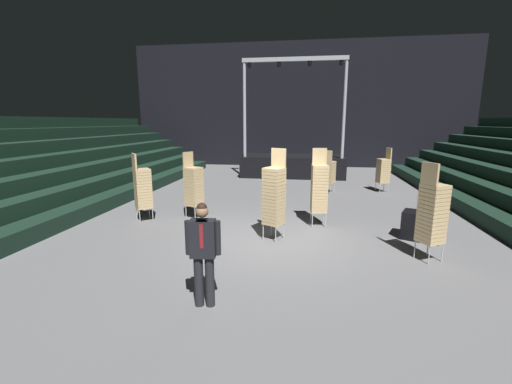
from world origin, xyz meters
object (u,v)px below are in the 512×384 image
at_px(chair_stack_rear_right, 194,185).
at_px(equipment_road_case, 421,226).
at_px(man_with_tie, 203,249).
at_px(chair_stack_mid_right, 274,195).
at_px(chair_stack_front_right, 143,187).
at_px(chair_stack_mid_centre, 329,171).
at_px(stage_riser, 293,164).
at_px(chair_stack_front_left, 319,188).
at_px(chair_stack_mid_left, 383,170).
at_px(chair_stack_rear_left, 432,212).

relative_size(chair_stack_rear_right, equipment_road_case, 2.28).
bearing_deg(man_with_tie, equipment_road_case, -145.49).
distance_m(chair_stack_mid_right, chair_stack_rear_right, 3.09).
height_order(chair_stack_front_right, chair_stack_rear_right, same).
bearing_deg(chair_stack_mid_centre, stage_riser, 140.50).
bearing_deg(chair_stack_front_left, stage_riser, -89.06).
xyz_separation_m(stage_riser, chair_stack_mid_left, (4.00, -3.80, 0.26)).
bearing_deg(equipment_road_case, chair_stack_mid_left, 87.52).
bearing_deg(chair_stack_mid_right, man_with_tie, 104.44).
distance_m(stage_riser, chair_stack_rear_right, 9.28).
bearing_deg(chair_stack_mid_right, equipment_road_case, -144.44).
height_order(chair_stack_mid_left, equipment_road_case, chair_stack_mid_left).
distance_m(chair_stack_mid_left, chair_stack_rear_left, 7.51).
relative_size(chair_stack_front_left, chair_stack_mid_left, 1.18).
distance_m(chair_stack_mid_right, chair_stack_mid_centre, 6.40).
distance_m(chair_stack_mid_left, equipment_road_case, 6.16).
relative_size(chair_stack_front_left, chair_stack_rear_left, 1.04).
bearing_deg(chair_stack_mid_right, chair_stack_rear_right, -3.38).
relative_size(man_with_tie, chair_stack_front_right, 0.84).
height_order(chair_stack_mid_left, chair_stack_mid_right, chair_stack_mid_right).
relative_size(chair_stack_front_right, chair_stack_mid_right, 0.89).
xyz_separation_m(chair_stack_front_left, chair_stack_mid_right, (-1.15, -1.38, 0.04)).
xyz_separation_m(stage_riser, chair_stack_mid_right, (0.02, -10.46, 0.47)).
relative_size(chair_stack_front_right, equipment_road_case, 2.28).
bearing_deg(chair_stack_mid_right, chair_stack_rear_left, -166.13).
xyz_separation_m(chair_stack_front_right, equipment_road_case, (7.76, -0.49, -0.67)).
bearing_deg(chair_stack_rear_right, stage_riser, -172.51).
xyz_separation_m(man_with_tie, chair_stack_mid_right, (0.78, 3.39, 0.17)).
height_order(chair_stack_mid_right, chair_stack_rear_right, chair_stack_mid_right).
height_order(stage_riser, chair_stack_front_right, stage_riser).
distance_m(chair_stack_mid_left, chair_stack_mid_centre, 2.35).
relative_size(stage_riser, man_with_tie, 3.51).
height_order(chair_stack_rear_left, chair_stack_rear_right, chair_stack_rear_left).
distance_m(chair_stack_mid_left, chair_stack_mid_right, 7.76).
distance_m(chair_stack_front_right, chair_stack_rear_right, 1.50).
xyz_separation_m(chair_stack_mid_centre, chair_stack_rear_left, (1.78, -6.99, 0.17)).
bearing_deg(stage_riser, equipment_road_case, -69.40).
bearing_deg(stage_riser, chair_stack_front_right, -113.15).
bearing_deg(chair_stack_mid_left, man_with_tie, 137.88).
distance_m(man_with_tie, chair_stack_front_right, 5.50).
xyz_separation_m(chair_stack_front_left, chair_stack_rear_left, (2.30, -2.21, -0.04)).
height_order(chair_stack_front_left, chair_stack_rear_right, chair_stack_front_left).
bearing_deg(chair_stack_mid_right, chair_stack_front_left, -102.61).
xyz_separation_m(chair_stack_front_left, equipment_road_case, (2.56, -0.84, -0.76)).
bearing_deg(stage_riser, chair_stack_front_left, -82.66).
bearing_deg(chair_stack_rear_left, equipment_road_case, 139.25).
bearing_deg(chair_stack_front_right, chair_stack_mid_right, 34.83).
relative_size(chair_stack_front_left, chair_stack_rear_right, 1.08).
bearing_deg(equipment_road_case, chair_stack_rear_left, -100.74).
height_order(chair_stack_rear_right, equipment_road_case, chair_stack_rear_right).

